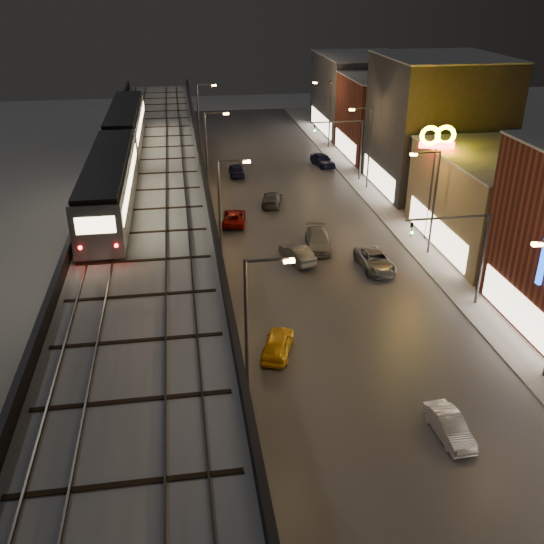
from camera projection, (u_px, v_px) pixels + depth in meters
road_surface at (310, 242)px, 54.23m from camera, size 17.00×120.00×0.06m
sidewalk_right at (416, 235)px, 55.59m from camera, size 4.00×120.00×0.14m
under_viaduct_pavement at (157, 252)px, 52.36m from camera, size 11.00×120.00×0.06m
elevated_viaduct at (150, 203)px, 47.10m from camera, size 9.00×100.00×6.30m
viaduct_trackbed at (150, 193)px, 46.87m from camera, size 8.40×100.00×0.32m
viaduct_parapet_streetside at (206, 184)px, 47.30m from camera, size 0.30×100.00×1.10m
viaduct_parapet_far at (91, 189)px, 46.09m from camera, size 0.30×100.00×1.10m
building_c at (506, 201)px, 52.06m from camera, size 12.20×15.20×8.16m
building_d at (437, 125)px, 64.94m from camera, size 12.20×13.20×14.16m
building_e at (392, 117)px, 78.24m from camera, size 12.20×12.20×10.16m
building_f at (361, 94)px, 90.44m from camera, size 12.20×16.20×11.16m
streetlight_left_1 at (252, 325)px, 31.32m from camera, size 2.57×0.28×9.00m
streetlight_left_2 at (223, 207)px, 47.29m from camera, size 2.57×0.28×9.00m
streetlight_right_2 at (432, 196)px, 49.66m from camera, size 2.56×0.28×9.00m
streetlight_left_3 at (209, 149)px, 63.26m from camera, size 2.57×0.28×9.00m
streetlight_right_3 at (367, 142)px, 65.63m from camera, size 2.56×0.28×9.00m
streetlight_left_4 at (200, 114)px, 79.22m from camera, size 2.57×0.28×9.00m
streetlight_right_4 at (328, 110)px, 81.60m from camera, size 2.56×0.28×9.00m
traffic_light_rig_a at (469, 249)px, 41.88m from camera, size 6.10×0.34×7.00m
traffic_light_rig_b at (351, 143)px, 68.49m from camera, size 6.10×0.34×7.00m
subway_train at (119, 150)px, 50.59m from camera, size 3.01×36.64×3.60m
car_taxi at (278, 344)px, 37.96m from camera, size 2.95×4.48×1.42m
car_near_white at (297, 254)px, 50.22m from camera, size 2.63×4.48×1.40m
car_mid_silver at (234, 218)px, 57.97m from camera, size 2.72×4.78×1.26m
car_mid_dark at (272, 199)px, 62.71m from camera, size 2.93×4.87×1.32m
car_far_white at (237, 170)px, 71.85m from camera, size 1.85×4.35×1.47m
car_onc_silver at (449, 427)px, 31.13m from camera, size 1.55×3.82×1.23m
car_onc_dark at (375, 261)px, 49.02m from camera, size 2.46×5.09×1.40m
car_onc_white at (318, 241)px, 52.71m from camera, size 2.61×5.21×1.45m
car_onc_red at (323, 160)px, 75.47m from camera, size 2.72×4.81×1.55m
sign_mcdonalds at (436, 148)px, 51.13m from camera, size 3.06×0.78×10.30m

